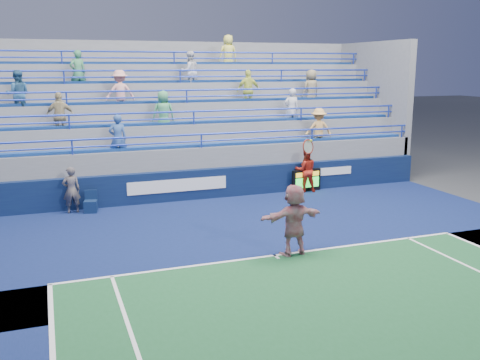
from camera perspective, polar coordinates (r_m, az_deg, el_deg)
name	(u,v)px	position (r m, az deg, el deg)	size (l,w,h in m)	color
ground	(275,256)	(13.86, 3.73, -8.11)	(120.00, 120.00, 0.00)	#333538
sponsor_wall	(204,184)	(19.59, -3.90, -0.41)	(18.00, 0.32, 1.10)	#0B153C
bleacher_stand	(178,143)	(23.00, -6.60, 3.91)	(18.00, 5.60, 6.13)	slate
serve_speed_board	(306,181)	(20.81, 7.09, -0.05)	(1.26, 0.31, 0.87)	black
judge_chair	(91,206)	(18.44, -15.64, -2.64)	(0.49, 0.50, 0.73)	#0D1F42
tennis_player	(294,220)	(13.72, 5.77, -4.23)	(1.77, 0.69, 2.99)	silver
line_judge	(71,190)	(18.40, -17.54, -1.03)	(0.57, 0.37, 1.56)	#141B38
ball_girl	(306,170)	(20.69, 7.02, 1.04)	(0.83, 0.64, 1.70)	#AA2013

